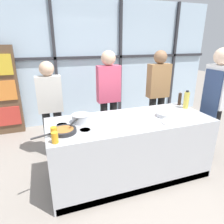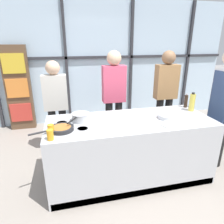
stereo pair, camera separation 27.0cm
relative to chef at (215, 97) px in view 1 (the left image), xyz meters
name	(u,v)px [view 1 (the left image)]	position (x,y,z in m)	size (l,w,h in m)	color
ground_plane	(129,174)	(-1.45, -0.02, -1.06)	(18.00, 18.00, 0.00)	gray
back_window_wall	(89,63)	(-1.45, 2.38, 0.34)	(6.40, 0.10, 2.80)	silver
bookshelf	(5,91)	(-3.28, 2.19, -0.15)	(0.52, 0.19, 1.83)	brown
demo_island	(130,148)	(-1.45, -0.02, -0.62)	(2.24, 0.89, 0.89)	#B7BABF
chef	(215,97)	(0.00, 0.00, 0.00)	(0.25, 0.39, 1.81)	black
spectator_far_left	(50,104)	(-2.45, 0.94, -0.13)	(0.39, 0.23, 1.61)	black
spectator_center_left	(109,94)	(-1.45, 0.94, -0.04)	(0.40, 0.25, 1.75)	black
spectator_center_right	(158,90)	(-0.45, 0.94, -0.06)	(0.42, 0.24, 1.74)	black
frying_pan	(63,131)	(-2.36, -0.14, -0.15)	(0.51, 0.29, 0.04)	#232326
saucepan	(81,118)	(-2.11, 0.11, -0.11)	(0.30, 0.39, 0.11)	silver
white_plate	(172,122)	(-0.99, -0.30, -0.16)	(0.27, 0.27, 0.01)	white
mixing_bowl	(166,114)	(-0.93, -0.07, -0.14)	(0.27, 0.27, 0.06)	silver
oil_bottle	(186,100)	(-0.43, 0.14, -0.04)	(0.08, 0.08, 0.29)	#E0CC4C
pepper_grinder	(180,99)	(-0.42, 0.31, -0.07)	(0.05, 0.05, 0.23)	#332319
juice_glass_near	(55,138)	(-2.47, -0.36, -0.11)	(0.07, 0.07, 0.12)	orange
juice_glass_far	(54,132)	(-2.47, -0.22, -0.11)	(0.07, 0.07, 0.12)	orange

